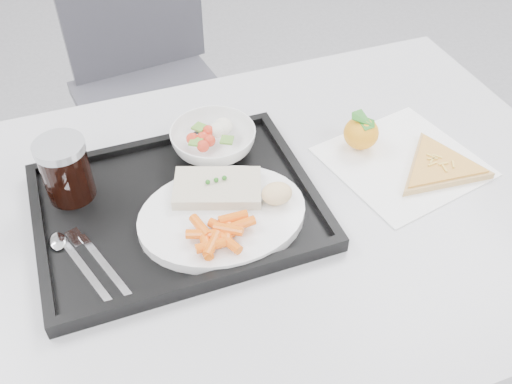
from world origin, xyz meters
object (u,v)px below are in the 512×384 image
at_px(chair, 146,66).
at_px(pizza_slice, 439,166).
at_px(dinner_plate, 222,216).
at_px(tangerine, 361,133).
at_px(tray, 177,208).
at_px(table, 249,236).
at_px(salad_bowl, 213,141).
at_px(cola_glass, 65,169).

height_order(chair, pizza_slice, chair).
xyz_separation_m(dinner_plate, tangerine, (0.30, 0.10, 0.01)).
relative_size(tray, dinner_plate, 1.67).
xyz_separation_m(table, salad_bowl, (-0.01, 0.15, 0.11)).
relative_size(cola_glass, tangerine, 1.35).
relative_size(table, tray, 2.67).
distance_m(table, salad_bowl, 0.18).
bearing_deg(salad_bowl, dinner_plate, -102.74).
relative_size(table, salad_bowl, 7.89).
relative_size(dinner_plate, cola_glass, 2.50).
xyz_separation_m(chair, salad_bowl, (-0.00, -0.71, 0.25)).
distance_m(table, cola_glass, 0.32).
distance_m(chair, salad_bowl, 0.75).
distance_m(chair, tangerine, 0.86).
relative_size(salad_bowl, cola_glass, 1.41).
height_order(dinner_plate, tangerine, tangerine).
bearing_deg(pizza_slice, tangerine, 133.72).
relative_size(tray, pizza_slice, 1.67).
bearing_deg(pizza_slice, salad_bowl, 154.26).
relative_size(chair, tangerine, 11.58).
distance_m(cola_glass, tangerine, 0.52).
bearing_deg(tangerine, cola_glass, 175.27).
xyz_separation_m(tray, tangerine, (0.36, 0.04, 0.03)).
xyz_separation_m(chair, tangerine, (0.26, -0.78, 0.25)).
distance_m(tray, salad_bowl, 0.15).
xyz_separation_m(table, tray, (-0.11, 0.04, 0.08)).
bearing_deg(pizza_slice, dinner_plate, 179.11).
distance_m(chair, cola_glass, 0.83).
bearing_deg(tray, salad_bowl, 48.67).
bearing_deg(pizza_slice, tray, 172.16).
height_order(chair, dinner_plate, chair).
bearing_deg(chair, pizza_slice, -67.74).
bearing_deg(dinner_plate, chair, 87.41).
xyz_separation_m(tray, cola_glass, (-0.16, 0.09, 0.06)).
relative_size(dinner_plate, tangerine, 3.36).
xyz_separation_m(chair, cola_glass, (-0.26, -0.73, 0.28)).
height_order(tangerine, pizza_slice, tangerine).
bearing_deg(pizza_slice, table, 175.63).
relative_size(salad_bowl, pizza_slice, 0.56).
xyz_separation_m(cola_glass, pizza_slice, (0.62, -0.15, -0.06)).
distance_m(tray, cola_glass, 0.19).
bearing_deg(cola_glass, salad_bowl, 5.72).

